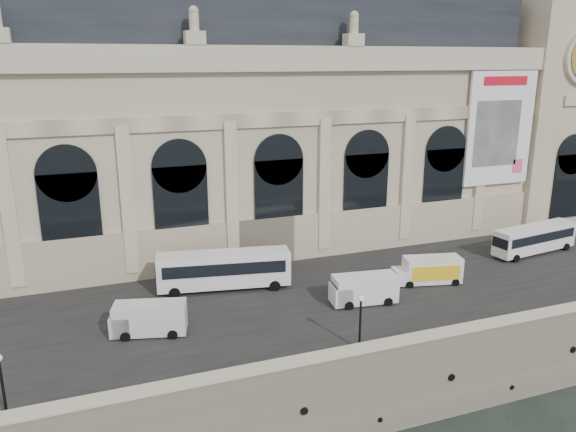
{
  "coord_description": "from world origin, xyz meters",
  "views": [
    {
      "loc": [
        -22.67,
        -30.79,
        26.77
      ],
      "look_at": [
        -2.95,
        22.0,
        10.96
      ],
      "focal_mm": 35.0,
      "sensor_mm": 36.0,
      "label": 1
    }
  ],
  "objects_px": {
    "bus_right": "(535,238)",
    "lamp_right": "(360,323)",
    "lamp_left": "(3,389)",
    "van_c": "(361,289)",
    "bus_left": "(224,269)",
    "box_truck": "(428,270)",
    "van_b": "(146,319)"
  },
  "relations": [
    {
      "from": "lamp_left",
      "to": "lamp_right",
      "type": "distance_m",
      "value": 23.53
    },
    {
      "from": "bus_left",
      "to": "van_b",
      "type": "xyz_separation_m",
      "value": [
        -7.91,
        -6.52,
        -0.71
      ]
    },
    {
      "from": "bus_right",
      "to": "lamp_right",
      "type": "distance_m",
      "value": 30.52
    },
    {
      "from": "van_b",
      "to": "box_truck",
      "type": "xyz_separation_m",
      "value": [
        26.57,
        1.14,
        0.01
      ]
    },
    {
      "from": "lamp_left",
      "to": "bus_right",
      "type": "bearing_deg",
      "value": 13.83
    },
    {
      "from": "lamp_right",
      "to": "box_truck",
      "type": "bearing_deg",
      "value": 37.08
    },
    {
      "from": "box_truck",
      "to": "lamp_right",
      "type": "distance_m",
      "value": 15.19
    },
    {
      "from": "lamp_left",
      "to": "lamp_right",
      "type": "xyz_separation_m",
      "value": [
        23.53,
        0.33,
        -0.04
      ]
    },
    {
      "from": "van_b",
      "to": "van_c",
      "type": "distance_m",
      "value": 18.38
    },
    {
      "from": "bus_right",
      "to": "lamp_right",
      "type": "height_order",
      "value": "lamp_right"
    },
    {
      "from": "bus_left",
      "to": "van_b",
      "type": "height_order",
      "value": "bus_left"
    },
    {
      "from": "box_truck",
      "to": "van_b",
      "type": "bearing_deg",
      "value": -177.54
    },
    {
      "from": "van_c",
      "to": "lamp_left",
      "type": "bearing_deg",
      "value": -164.5
    },
    {
      "from": "bus_right",
      "to": "van_b",
      "type": "distance_m",
      "value": 42.6
    },
    {
      "from": "van_b",
      "to": "lamp_left",
      "type": "bearing_deg",
      "value": -137.39
    },
    {
      "from": "bus_right",
      "to": "lamp_right",
      "type": "relative_size",
      "value": 2.52
    },
    {
      "from": "van_c",
      "to": "lamp_right",
      "type": "distance_m",
      "value": 8.3
    },
    {
      "from": "bus_right",
      "to": "box_truck",
      "type": "relative_size",
      "value": 1.62
    },
    {
      "from": "box_truck",
      "to": "lamp_left",
      "type": "distance_m",
      "value": 36.89
    },
    {
      "from": "bus_left",
      "to": "bus_right",
      "type": "height_order",
      "value": "bus_left"
    },
    {
      "from": "lamp_left",
      "to": "box_truck",
      "type": "bearing_deg",
      "value": 14.9
    },
    {
      "from": "bus_left",
      "to": "lamp_right",
      "type": "relative_size",
      "value": 2.86
    },
    {
      "from": "van_b",
      "to": "van_c",
      "type": "height_order",
      "value": "van_c"
    },
    {
      "from": "lamp_right",
      "to": "bus_left",
      "type": "bearing_deg",
      "value": 114.28
    },
    {
      "from": "bus_left",
      "to": "box_truck",
      "type": "distance_m",
      "value": 19.43
    },
    {
      "from": "van_c",
      "to": "box_truck",
      "type": "relative_size",
      "value": 0.89
    },
    {
      "from": "van_c",
      "to": "box_truck",
      "type": "bearing_deg",
      "value": 12.86
    },
    {
      "from": "van_b",
      "to": "bus_left",
      "type": "bearing_deg",
      "value": 39.48
    },
    {
      "from": "bus_right",
      "to": "lamp_left",
      "type": "height_order",
      "value": "lamp_left"
    },
    {
      "from": "van_c",
      "to": "lamp_right",
      "type": "relative_size",
      "value": 1.39
    },
    {
      "from": "bus_right",
      "to": "lamp_left",
      "type": "xyz_separation_m",
      "value": [
        -51.44,
        -12.67,
        0.43
      ]
    },
    {
      "from": "box_truck",
      "to": "lamp_left",
      "type": "bearing_deg",
      "value": -165.1
    }
  ]
}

